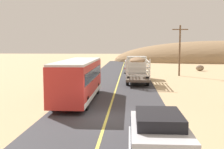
% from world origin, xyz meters
% --- Properties ---
extents(ground_plane, '(240.00, 240.00, 0.00)m').
position_xyz_m(ground_plane, '(0.00, 0.00, 0.00)').
color(ground_plane, tan).
extents(road_surface, '(8.00, 120.00, 0.02)m').
position_xyz_m(road_surface, '(0.00, 0.00, 0.01)').
color(road_surface, '#38383D').
rests_on(road_surface, ground).
extents(road_centre_line, '(0.16, 117.60, 0.00)m').
position_xyz_m(road_centre_line, '(0.00, 0.00, 0.02)').
color(road_centre_line, '#D8CC4C').
rests_on(road_centre_line, road_surface).
extents(suv_near, '(1.90, 4.62, 2.29)m').
position_xyz_m(suv_near, '(2.31, -8.03, 1.15)').
color(suv_near, silver).
rests_on(suv_near, road_surface).
extents(livestock_truck, '(2.53, 9.70, 3.02)m').
position_xyz_m(livestock_truck, '(2.23, 18.26, 1.79)').
color(livestock_truck, silver).
rests_on(livestock_truck, road_surface).
extents(bus, '(2.54, 10.00, 3.21)m').
position_xyz_m(bus, '(-2.67, 5.02, 1.75)').
color(bus, red).
rests_on(bus, road_surface).
extents(car_far, '(1.90, 4.62, 1.93)m').
position_xyz_m(car_far, '(1.48, 27.89, 1.09)').
color(car_far, silver).
rests_on(car_far, road_surface).
extents(power_pole_mid, '(2.20, 0.24, 7.18)m').
position_xyz_m(power_pole_mid, '(8.42, 23.77, 3.87)').
color(power_pole_mid, brown).
rests_on(power_pole_mid, ground).
extents(boulder_near_shoulder, '(1.38, 1.04, 0.98)m').
position_xyz_m(boulder_near_shoulder, '(13.30, 31.87, 0.49)').
color(boulder_near_shoulder, '#84705B').
rests_on(boulder_near_shoulder, ground).
extents(distant_hill, '(58.61, 23.08, 11.02)m').
position_xyz_m(distant_hill, '(26.42, 60.52, 0.00)').
color(distant_hill, '#957553').
rests_on(distant_hill, ground).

